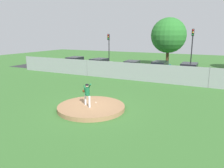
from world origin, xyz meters
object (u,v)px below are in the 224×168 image
Objects in this scene: parked_car_navy at (132,67)px; parked_car_white at (99,65)px; parked_car_champagne at (75,63)px; parked_car_teal at (160,68)px; baseball at (96,102)px; parked_car_burgundy at (189,71)px; traffic_light_near at (109,44)px; traffic_light_far at (192,43)px; traffic_cone_orange at (178,72)px; pitcher_youth at (87,93)px.

parked_car_navy is 4.93m from parked_car_white.
parked_car_teal is (12.80, 0.12, 0.03)m from parked_car_champagne.
parked_car_white is (-8.49, -0.38, -0.02)m from parked_car_teal.
parked_car_burgundy is (4.40, 13.75, 0.49)m from baseball.
parked_car_champagne is 6.09m from traffic_light_near.
baseball is at bearing -79.04° from parked_car_navy.
baseball is 0.02× the size of parked_car_navy.
baseball is 0.01× the size of traffic_light_far.
parked_car_teal reaches higher than traffic_cone_orange.
baseball is 14.45m from parked_car_burgundy.
parked_car_burgundy is at bearing -19.16° from traffic_light_near.
parked_car_teal is 10.43m from traffic_light_near.
parked_car_teal reaches higher than parked_car_navy.
parked_car_champagne reaches higher than parked_car_navy.
parked_car_champagne is (-11.90, 13.99, 0.46)m from baseball.
parked_car_teal is 1.15× the size of parked_car_navy.
traffic_light_far is (12.42, -0.44, 0.39)m from traffic_light_near.
parked_car_white is at bearing -80.41° from traffic_light_near.
parked_car_teal is at bearing -23.76° from traffic_light_near.
parked_car_champagne and parked_car_white have the same top height.
baseball is 15.70m from parked_car_white.
parked_car_champagne is at bearing -166.80° from traffic_light_far.
parked_car_burgundy reaches higher than parked_car_teal.
parked_car_burgundy is at bearing 0.12° from parked_car_navy.
parked_car_white is 10.62m from traffic_cone_orange.
parked_car_champagne is at bearing -179.47° from parked_car_teal.
pitcher_youth is at bearing -107.43° from parked_car_burgundy.
traffic_light_far is (3.18, 3.63, 2.98)m from parked_car_teal.
pitcher_youth is at bearing -66.74° from traffic_light_near.
parked_car_navy is (-2.66, 13.74, 0.44)m from baseball.
parked_car_burgundy reaches higher than parked_car_champagne.
baseball is at bearing 78.09° from pitcher_youth.
parked_car_champagne is 16.30m from parked_car_burgundy.
pitcher_youth is 18.89m from parked_car_champagne.
pitcher_youth is at bearing -102.92° from traffic_light_far.
parked_car_white reaches higher than traffic_cone_orange.
parked_car_champagne is 0.99× the size of parked_car_burgundy.
parked_car_teal is 1.06× the size of parked_car_burgundy.
traffic_light_far is at bearing 13.20° from parked_car_champagne.
parked_car_champagne is 1.07× the size of parked_car_navy.
parked_car_champagne is at bearing 178.42° from parked_car_navy.
parked_car_navy is at bearing -149.31° from traffic_light_far.
traffic_cone_orange is at bearing -14.33° from traffic_light_near.
parked_car_champagne reaches higher than traffic_cone_orange.
parked_car_teal is at bearing -149.08° from traffic_cone_orange.
parked_car_teal is at bearing 5.99° from parked_car_navy.
parked_car_navy is (9.24, -0.26, -0.02)m from parked_car_champagne.
baseball is at bearing -49.63° from parked_car_champagne.
parked_car_burgundy is 0.98× the size of parked_car_white.
parked_car_navy is at bearing -164.23° from traffic_cone_orange.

